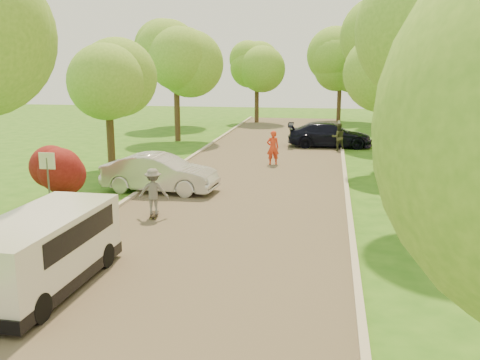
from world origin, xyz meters
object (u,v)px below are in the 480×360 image
Objects in this scene: minivan at (42,251)px; person_striped at (273,148)px; longboard at (154,215)px; street_sign at (48,171)px; silver_sedan at (160,173)px; dark_sedan at (330,135)px; person_olive at (338,137)px; skateboarder at (153,192)px.

person_striped is (3.49, 15.99, -0.04)m from minivan.
minivan is 6.04m from longboard.
silver_sedan is at bearing 58.24° from street_sign.
street_sign reaches higher than longboard.
dark_sedan is 3.17× the size of person_olive.
longboard is at bearing 52.44° from person_olive.
longboard is at bearing 55.73° from person_striped.
silver_sedan is 2.95× the size of skateboarder.
person_olive is (0.50, -1.36, 0.06)m from dark_sedan.
skateboarder is 10.45m from person_striped.
silver_sedan is 14.50m from dark_sedan.
minivan is 5.98m from skateboarder.
dark_sedan is 2.95× the size of person_striped.
person_olive is (6.19, 15.06, -0.07)m from skateboarder.
minivan is 2.89× the size of person_olive.
minivan is 2.69× the size of person_striped.
street_sign reaches higher than silver_sedan.
skateboarder is (-5.69, -16.42, 0.14)m from dark_sedan.
person_striped is at bearing 153.62° from dark_sedan.
longboard is 0.79m from skateboarder.
skateboarder reaches higher than dark_sedan.
street_sign is 1.40× the size of skateboarder.
person_striped is (2.89, 10.04, -0.01)m from skateboarder.
person_olive is (3.30, 5.01, -0.06)m from person_striped.
dark_sedan is at bearing -121.11° from skateboarder.
street_sign is 1.26× the size of person_striped.
skateboarder is 0.97× the size of person_olive.
dark_sedan is 17.37m from skateboarder.
longboard is (0.60, 5.95, -0.82)m from minivan.
silver_sedan is at bearing -87.38° from longboard.
person_striped is at bearing -118.06° from skateboarder.
street_sign is at bearing 149.09° from dark_sedan.
minivan is 3.00× the size of skateboarder.
skateboarder is at bearing 180.00° from longboard.
person_striped is at bearing 41.44° from person_olive.
silver_sedan is 2.85× the size of person_olive.
street_sign is at bearing 40.99° from person_striped.
silver_sedan is (-0.32, 9.45, -0.15)m from minivan.
skateboarder is at bearing 85.69° from minivan.
street_sign is at bearing 152.74° from silver_sedan.
person_striped is at bearing 59.21° from street_sign.
silver_sedan is 5.56× the size of longboard.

